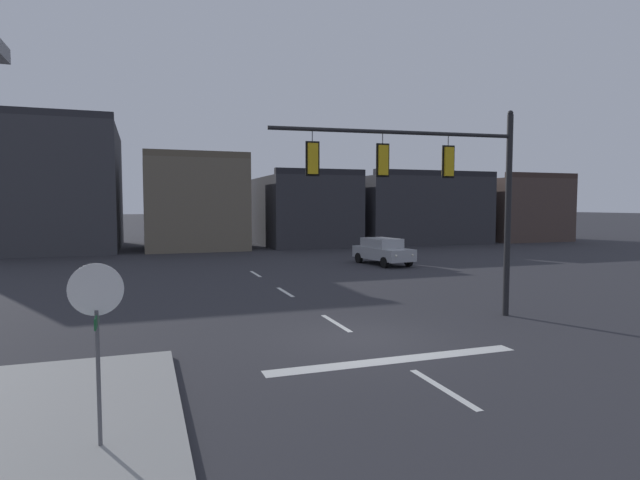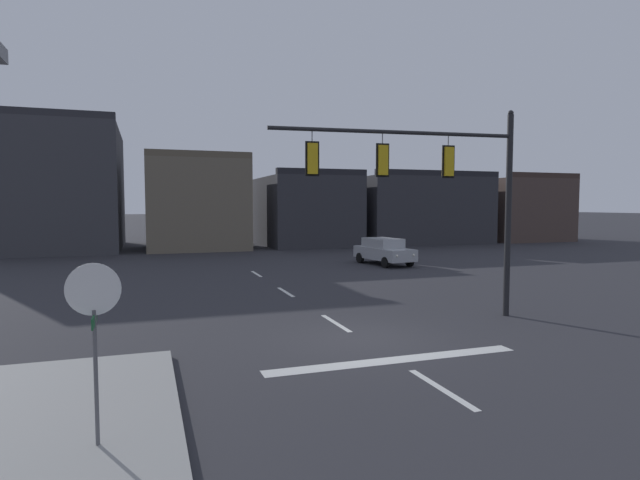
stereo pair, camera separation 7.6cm
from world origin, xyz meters
The scene contains 8 objects.
ground_plane centered at (0.00, 0.00, 0.00)m, with size 400.00×400.00×0.00m, color #2B2B30.
sidewalk_near_corner centered at (-7.52, -4.00, 0.07)m, with size 5.00×8.00×0.15m, color gray.
stop_bar_paint centered at (0.00, -2.00, 0.00)m, with size 6.40×0.50×0.01m, color silver.
lane_centreline centered at (0.00, 2.00, 0.00)m, with size 0.16×26.40×0.01m.
signal_mast_near_side centered at (3.13, 1.46, 4.51)m, with size 7.97×0.91×6.71m.
stop_sign centered at (-6.25, -4.72, 2.14)m, with size 0.76×0.64×2.83m.
car_lot_nearside centered at (8.27, 15.68, 0.86)m, with size 2.36×4.61×1.61m.
building_row centered at (3.83, 32.75, 3.89)m, with size 53.73×13.42×10.27m.
Camera 1 is at (-5.59, -12.66, 3.66)m, focal length 28.83 mm.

